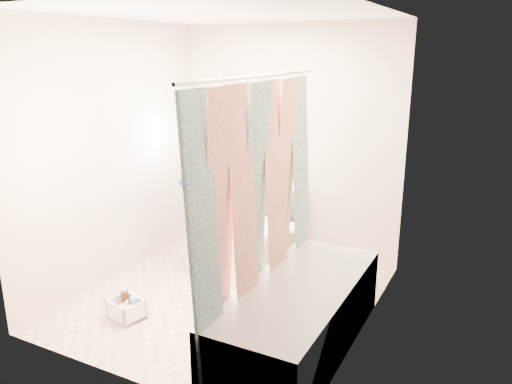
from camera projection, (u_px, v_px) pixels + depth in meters
The scene contains 14 objects.
floor at pixel (228, 297), 4.44m from camera, with size 2.60×2.60×0.00m, color tan.
ceiling at pixel (223, 12), 3.79m from camera, with size 2.40×2.60×0.02m, color white.
wall_back at pixel (289, 142), 5.23m from camera, with size 2.40×0.02×2.40m, color tan.
wall_front at pixel (116, 208), 3.00m from camera, with size 2.40×0.02×2.40m, color tan.
wall_left at pixel (115, 153), 4.64m from camera, with size 0.02×2.60×2.40m, color tan.
wall_right at pixel (370, 183), 3.58m from camera, with size 0.02×2.60×2.40m, color tan.
bathtub at pixel (299, 314), 3.63m from camera, with size 0.70×1.75×0.50m.
curtain_rod at pixel (259, 77), 3.32m from camera, with size 0.02×0.02×1.90m, color silver.
shower_curtain at pixel (259, 210), 3.57m from camera, with size 0.06×1.75×1.80m, color white.
toilet at pixel (275, 228), 5.03m from camera, with size 0.44×0.77×0.79m, color white.
tank_lid at pixel (272, 226), 4.89m from camera, with size 0.48×0.21×0.04m, color silver.
tank_internals at pixel (276, 186), 5.13m from camera, with size 0.19×0.07×0.26m.
plumber at pixel (199, 190), 4.85m from camera, with size 0.59×0.39×1.62m, color #0F289B.
cleaning_caddy at pixel (127, 310), 4.07m from camera, with size 0.32×0.28×0.21m.
Camera 1 is at (2.06, -3.46, 2.11)m, focal length 35.00 mm.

